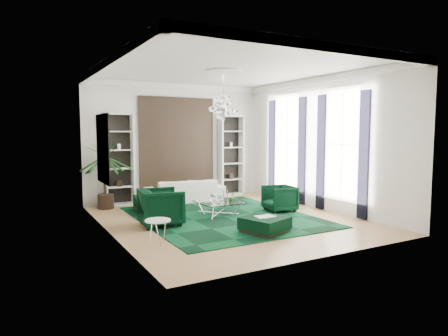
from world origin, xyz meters
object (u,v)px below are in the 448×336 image
ottoman_side (153,203)px  armchair_left (161,207)px  armchair_right (279,198)px  coffee_table (219,209)px  side_table (158,232)px  ottoman_front (265,225)px  sofa (185,191)px  palm (105,166)px

ottoman_side → armchair_left: bearing=-102.5°
armchair_right → coffee_table: size_ratio=0.75×
armchair_left → side_table: armchair_left is taller
armchair_left → ottoman_front: armchair_left is taller
armchair_right → coffee_table: 1.79m
sofa → coffee_table: size_ratio=2.27×
coffee_table → armchair_right: bearing=-11.3°
coffee_table → palm: bearing=135.6°
armchair_left → side_table: (-0.60, -1.50, -0.20)m
armchair_right → armchair_left: bearing=-82.1°
armchair_right → ottoman_side: armchair_right is taller
palm → coffee_table: bearing=-44.4°
coffee_table → ottoman_front: (0.05, -2.10, -0.01)m
sofa → palm: 2.61m
armchair_right → palm: bearing=-115.4°
sofa → palm: palm is taller
coffee_table → side_table: size_ratio=2.11×
armchair_right → side_table: (-4.10, -1.50, -0.12)m
armchair_right → ottoman_front: armchair_right is taller
armchair_right → side_table: size_ratio=1.58×
ottoman_side → coffee_table: bearing=-47.0°
ottoman_side → sofa: bearing=32.2°
armchair_right → ottoman_side: bearing=-112.3°
sofa → ottoman_side: (-1.35, -0.85, -0.15)m
ottoman_front → side_table: 2.41m
sofa → armchair_right: bearing=128.3°
armchair_right → ottoman_side: (-3.10, 1.80, -0.16)m
ottoman_side → palm: (-1.10, 0.95, 1.05)m
armchair_left → ottoman_front: (1.80, -1.75, -0.27)m
armchair_left → ottoman_side: 1.86m
ottoman_side → palm: bearing=139.2°
coffee_table → ottoman_side: size_ratio=1.14×
coffee_table → ottoman_side: ottoman_side is taller
coffee_table → side_table: side_table is taller
ottoman_side → ottoman_front: 3.82m
armchair_right → palm: 5.10m
armchair_left → ottoman_side: armchair_left is taller
sofa → ottoman_front: (0.05, -4.40, -0.18)m
ottoman_front → ottoman_side: bearing=111.5°
coffee_table → palm: size_ratio=0.43×
ottoman_front → side_table: size_ratio=1.73×
palm → sofa: bearing=-2.3°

